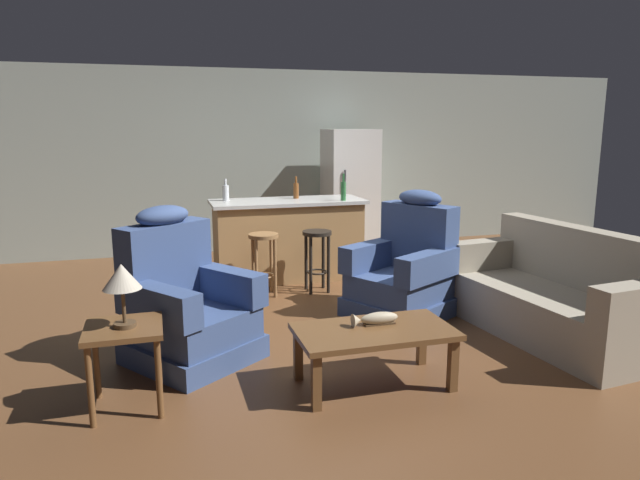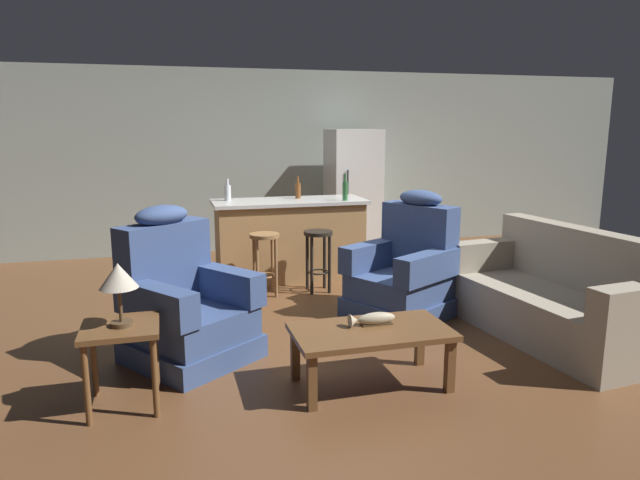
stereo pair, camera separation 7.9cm
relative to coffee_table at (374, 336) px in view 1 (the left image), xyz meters
name	(u,v)px [view 1 (the left image)]	position (x,y,z in m)	size (l,w,h in m)	color
ground_plane	(319,312)	(0.08, 1.64, -0.36)	(12.00, 12.00, 0.00)	brown
back_wall	(260,161)	(0.08, 4.77, 0.94)	(12.00, 0.05, 2.60)	#939E93
coffee_table	(374,336)	(0.00, 0.00, 0.00)	(1.10, 0.60, 0.42)	brown
fish_figurine	(375,319)	(0.03, 0.07, 0.10)	(0.34, 0.10, 0.10)	#4C3823
couch	(556,298)	(1.88, 0.47, -0.02)	(1.04, 1.98, 0.94)	#9E937F
recliner_near_lamp	(185,307)	(-1.24, 0.87, 0.06)	(1.17, 1.17, 1.20)	#384C7A
recliner_near_island	(405,272)	(0.86, 1.39, 0.06)	(1.15, 1.15, 1.20)	#384C7A
end_table	(124,341)	(-1.66, 0.14, 0.10)	(0.48, 0.48, 0.56)	brown
table_lamp	(122,280)	(-1.65, 0.12, 0.50)	(0.24, 0.24, 0.41)	#4C3823
kitchen_island	(288,239)	(0.08, 2.99, 0.11)	(1.80, 0.70, 0.95)	#AD7F4C
bar_stool_left	(264,253)	(-0.34, 2.36, 0.11)	(0.32, 0.32, 0.68)	olive
bar_stool_right	(317,250)	(0.26, 2.36, 0.11)	(0.32, 0.32, 0.68)	black
refrigerator	(350,192)	(1.27, 4.19, 0.52)	(0.70, 0.69, 1.76)	white
bottle_tall_green	(296,190)	(0.21, 3.11, 0.69)	(0.07, 0.07, 0.27)	brown
bottle_short_amber	(226,192)	(-0.63, 3.13, 0.68)	(0.08, 0.08, 0.26)	silver
bottle_wine_dark	(343,190)	(0.69, 2.76, 0.70)	(0.06, 0.06, 0.31)	#2D6B38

